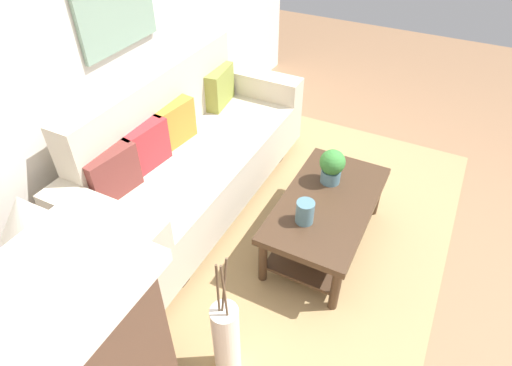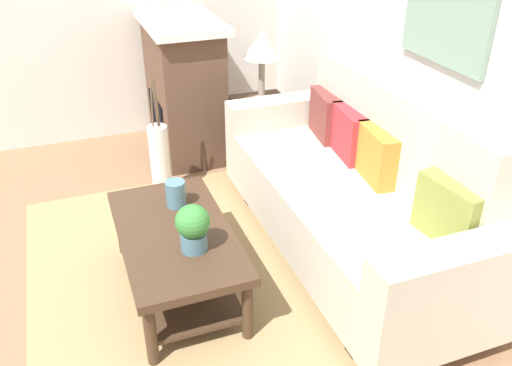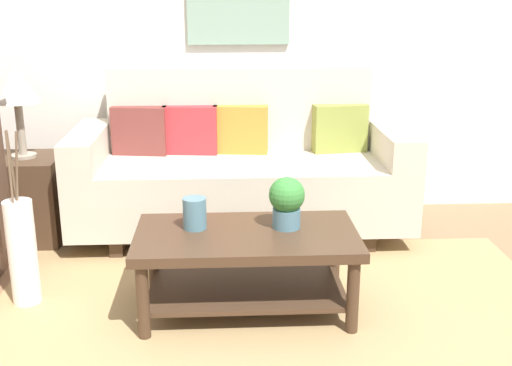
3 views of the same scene
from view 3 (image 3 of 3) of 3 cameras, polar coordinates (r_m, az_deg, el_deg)
ground_plane at (r=2.93m, az=2.67°, el=-15.73°), size 9.09×9.09×0.00m
wall_back at (r=4.60m, az=0.22°, el=14.11°), size 5.09×0.10×2.70m
area_rug at (r=3.35m, az=1.82°, el=-11.04°), size 2.93×1.73×0.01m
couch at (r=4.21m, az=-1.31°, el=1.14°), size 2.16×0.84×1.08m
throw_pillow_maroon at (r=4.31m, az=-10.33°, el=4.64°), size 0.37×0.17×0.32m
throw_pillow_crimson at (r=4.28m, az=-5.88°, el=4.74°), size 0.37×0.16×0.32m
throw_pillow_orange at (r=4.28m, az=-1.39°, el=4.81°), size 0.37×0.16×0.32m
throw_pillow_olive at (r=4.35m, az=7.48°, el=4.87°), size 0.37×0.17×0.32m
coffee_table at (r=3.20m, az=-0.85°, el=-6.36°), size 1.10×0.60×0.43m
tabletop_vase at (r=3.19m, az=-5.50°, el=-2.71°), size 0.12×0.12×0.16m
potted_plant_tabletop at (r=3.17m, az=2.76°, el=-1.60°), size 0.18×0.18×0.26m
side_table at (r=4.37m, az=-19.67°, el=-1.38°), size 0.44×0.44×0.56m
table_lamp at (r=4.21m, az=-20.63°, el=7.89°), size 0.28×0.28×0.57m
floor_vase at (r=3.50m, az=-20.12°, el=-5.93°), size 0.15×0.15×0.56m
floor_vase_branch_a at (r=3.34m, az=-20.59°, el=1.39°), size 0.05×0.03×0.36m
floor_vase_branch_b at (r=3.37m, az=-20.99°, el=1.46°), size 0.02×0.02×0.36m
floor_vase_branch_c at (r=3.34m, az=-21.16°, el=1.30°), size 0.01×0.03×0.36m
framed_painting at (r=4.52m, az=-1.60°, el=15.97°), size 0.70×0.03×0.58m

